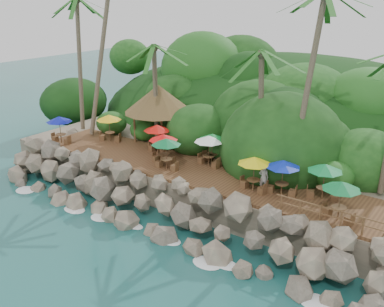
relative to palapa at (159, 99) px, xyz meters
The scene contains 12 objects.
ground 12.48m from the palapa, 58.77° to the right, with size 140.00×140.00×0.00m, color #19514F.
land_base 9.91m from the palapa, 48.78° to the left, with size 32.00×25.20×2.10m, color gray.
jungle_hill 16.24m from the palapa, 67.79° to the left, with size 44.80×28.00×15.40m, color #143811.
seawall 10.49m from the palapa, 52.45° to the right, with size 29.00×4.00×2.30m, color gray, non-canonical shape.
terrace 7.60m from the palapa, 31.09° to the right, with size 26.00×5.00×0.20m, color brown.
jungle_foliage 9.86m from the palapa, 44.04° to the left, with size 44.00×16.00×12.00m, color #143811, non-canonical shape.
foam_line 12.24m from the palapa, 57.95° to the right, with size 25.20×0.80×0.06m.
palms 7.95m from the palapa, ahead, with size 31.42×6.75×15.12m.
palapa is the anchor object (origin of this frame).
dining_clusters 7.27m from the palapa, 29.58° to the right, with size 24.45×5.24×2.21m.
railing 17.47m from the palapa, 19.70° to the right, with size 6.10×0.10×1.00m.
waiter 12.25m from the palapa, 18.51° to the right, with size 0.60×0.39×1.64m, color silver.
Camera 1 is at (16.64, -17.29, 13.75)m, focal length 41.83 mm.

